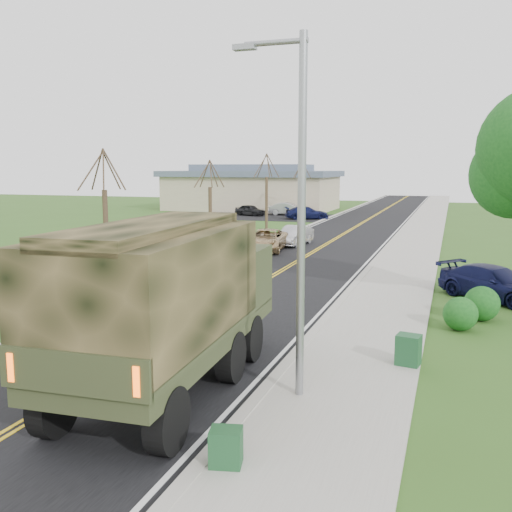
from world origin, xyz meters
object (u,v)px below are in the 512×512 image
at_px(pickup_navy, 494,283).
at_px(sedan_silver, 294,236).
at_px(utility_box_near, 408,350).
at_px(military_truck, 168,295).
at_px(suv_champagne, 266,240).
at_px(utility_box_far, 226,447).

bearing_deg(pickup_navy, sedan_silver, 81.42).
height_order(sedan_silver, utility_box_near, sedan_silver).
height_order(military_truck, suv_champagne, military_truck).
relative_size(military_truck, utility_box_far, 12.68).
bearing_deg(military_truck, suv_champagne, 99.46).
distance_m(pickup_navy, utility_box_near, 9.54).
height_order(pickup_navy, utility_box_near, pickup_navy).
xyz_separation_m(military_truck, utility_box_near, (5.18, 3.39, -1.81)).
bearing_deg(sedan_silver, suv_champagne, -100.64).
bearing_deg(sedan_silver, military_truck, -74.62).
distance_m(suv_champagne, utility_box_near, 21.67).
bearing_deg(suv_champagne, sedan_silver, 66.79).
relative_size(military_truck, suv_champagne, 1.67).
bearing_deg(utility_box_near, pickup_navy, 83.44).
relative_size(pickup_navy, utility_box_far, 7.14).
bearing_deg(suv_champagne, military_truck, -83.54).
height_order(suv_champagne, sedan_silver, suv_champagne).
relative_size(pickup_navy, utility_box_near, 5.80).
height_order(suv_champagne, pickup_navy, suv_champagne).
height_order(suv_champagne, utility_box_far, suv_champagne).
bearing_deg(military_truck, pickup_navy, 55.16).
xyz_separation_m(suv_champagne, pickup_navy, (12.78, -9.97, -0.01)).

